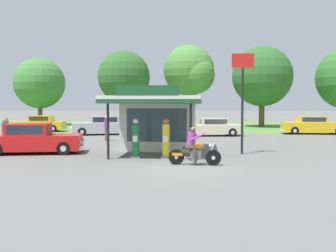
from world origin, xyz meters
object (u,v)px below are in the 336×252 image
(bystander_strolling_foreground, at_px, (6,127))
(gas_pump_offside, at_px, (166,140))
(parked_car_back_row_centre, at_px, (39,124))
(parked_car_second_row_spare, at_px, (313,126))
(parked_car_back_row_centre_right, at_px, (103,126))
(parked_car_back_row_left, at_px, (209,128))
(gas_pump_nearside, at_px, (136,140))
(bystander_chatting_near_pumps, at_px, (4,131))
(motorcycle_with_rider, at_px, (194,149))
(bystander_standing_back_lot, at_px, (107,128))
(roadside_pole_sign, at_px, (243,86))
(featured_classic_sedan, at_px, (33,140))

(bystander_strolling_foreground, bearing_deg, gas_pump_offside, -36.00)
(parked_car_back_row_centre, distance_m, parked_car_second_row_spare, 24.77)
(gas_pump_offside, xyz_separation_m, parked_car_back_row_centre_right, (-6.58, 13.35, -0.13))
(parked_car_back_row_left, xyz_separation_m, bystander_strolling_foreground, (-15.11, -3.48, 0.17))
(gas_pump_nearside, distance_m, parked_car_back_row_centre, 20.49)
(parked_car_second_row_spare, xyz_separation_m, bystander_chatting_near_pumps, (-21.67, -10.83, 0.15))
(parked_car_back_row_left, bearing_deg, gas_pump_nearside, -105.72)
(gas_pump_offside, xyz_separation_m, motorcycle_with_rider, (1.34, -1.82, -0.19))
(bystander_standing_back_lot, bearing_deg, motorcycle_with_rider, -57.47)
(motorcycle_with_rider, bearing_deg, gas_pump_offside, 126.37)
(parked_car_second_row_spare, bearing_deg, motorcycle_with_rider, -119.19)
(bystander_standing_back_lot, bearing_deg, parked_car_second_row_spare, 25.88)
(parked_car_back_row_left, relative_size, parked_car_back_row_centre_right, 1.03)
(gas_pump_offside, height_order, roadside_pole_sign, roadside_pole_sign)
(gas_pump_offside, bearing_deg, bystander_strolling_foreground, 144.00)
(featured_classic_sedan, distance_m, parked_car_back_row_left, 14.87)
(parked_car_back_row_left, bearing_deg, motorcycle_with_rider, -93.35)
(parked_car_second_row_spare, bearing_deg, gas_pump_nearside, -128.65)
(parked_car_back_row_left, xyz_separation_m, parked_car_back_row_centre_right, (-8.78, 0.49, 0.06))
(bystander_standing_back_lot, bearing_deg, gas_pump_nearside, -66.43)
(gas_pump_offside, xyz_separation_m, parked_car_back_row_centre, (-13.63, 16.45, -0.16))
(parked_car_back_row_centre_right, height_order, bystander_chatting_near_pumps, bystander_chatting_near_pumps)
(parked_car_back_row_centre_right, relative_size, bystander_standing_back_lot, 3.14)
(bystander_standing_back_lot, bearing_deg, bystander_strolling_foreground, 169.73)
(gas_pump_offside, distance_m, parked_car_back_row_centre, 21.36)
(gas_pump_offside, height_order, parked_car_back_row_left, gas_pump_offside)
(parked_car_second_row_spare, distance_m, roadside_pole_sign, 15.93)
(bystander_strolling_foreground, distance_m, bystander_standing_back_lot, 8.17)
(motorcycle_with_rider, xyz_separation_m, roadside_pole_sign, (2.34, 3.69, 2.77))
(featured_classic_sedan, relative_size, roadside_pole_sign, 1.02)
(bystander_chatting_near_pumps, bearing_deg, gas_pump_offside, -24.72)
(parked_car_second_row_spare, bearing_deg, bystander_standing_back_lot, -154.12)
(parked_car_back_row_centre, bearing_deg, gas_pump_nearside, -53.40)
(parked_car_back_row_left, relative_size, bystander_chatting_near_pumps, 3.51)
(gas_pump_offside, height_order, parked_car_second_row_spare, gas_pump_offside)
(bystander_standing_back_lot, bearing_deg, parked_car_back_row_centre, 135.78)
(gas_pump_nearside, xyz_separation_m, featured_classic_sedan, (-5.53, 1.15, -0.14))
(parked_car_second_row_spare, bearing_deg, featured_classic_sedan, -141.19)
(gas_pump_offside, height_order, featured_classic_sedan, gas_pump_offside)
(parked_car_second_row_spare, bearing_deg, parked_car_back_row_centre, 178.23)
(bystander_chatting_near_pumps, distance_m, bystander_standing_back_lot, 6.45)
(gas_pump_nearside, bearing_deg, bystander_chatting_near_pumps, 151.99)
(featured_classic_sedan, distance_m, bystander_standing_back_lot, 7.09)
(motorcycle_with_rider, distance_m, bystander_strolling_foreground, 18.13)
(motorcycle_with_rider, relative_size, bystander_strolling_foreground, 1.38)
(parked_car_back_row_centre_right, relative_size, parked_car_second_row_spare, 1.01)
(featured_classic_sedan, bearing_deg, gas_pump_offside, -9.37)
(motorcycle_with_rider, distance_m, roadside_pole_sign, 5.17)
(parked_car_back_row_centre, relative_size, parked_car_second_row_spare, 0.95)
(featured_classic_sedan, distance_m, bystander_strolling_foreground, 10.16)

